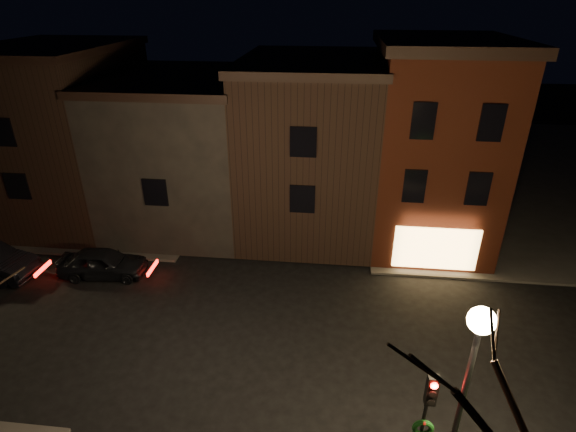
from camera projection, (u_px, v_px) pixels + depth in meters
The scene contains 10 objects.
ground at pixel (254, 336), 18.26m from camera, with size 120.00×120.00×0.00m, color black.
sidewalk_far_right at pixel (560, 175), 34.06m from camera, with size 30.00×30.00×0.12m, color #2D2B28.
sidewalk_far_left at pixel (63, 156), 37.96m from camera, with size 30.00×30.00×0.12m, color #2D2B28.
corner_building at pixel (433, 144), 23.48m from camera, with size 6.50×8.50×10.50m.
row_building_a at pixel (310, 144), 25.28m from camera, with size 7.30×10.30×9.40m.
row_building_b at pixel (186, 148), 26.21m from camera, with size 7.80×10.30×8.40m.
row_building_c at pixel (66, 132), 26.58m from camera, with size 7.30×10.30×9.90m.
street_lamp_near at pixel (472, 360), 10.00m from camera, with size 0.60×0.60×6.48m.
traffic_signal at pixel (426, 413), 11.56m from camera, with size 0.58×0.38×4.05m.
parked_car_a at pixel (103, 263), 21.84m from camera, with size 1.69×4.19×1.43m, color black.
Camera 1 is at (2.93, -13.91, 12.54)m, focal length 28.00 mm.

